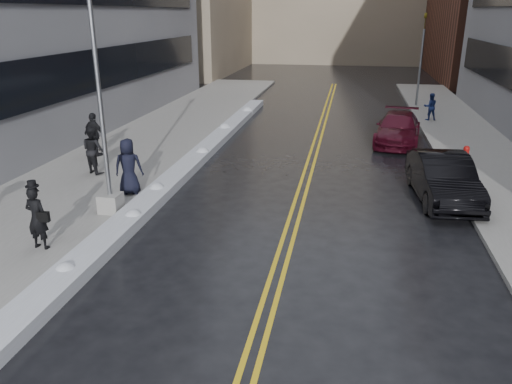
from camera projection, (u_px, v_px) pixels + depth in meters
The scene contains 16 objects.
ground at pixel (191, 252), 13.66m from camera, with size 160.00×160.00×0.00m, color black.
sidewalk_west at pixel (140, 148), 23.88m from camera, with size 5.50×50.00×0.15m, color gray.
sidewalk_east at pixel (489, 165), 21.14m from camera, with size 4.00×50.00×0.15m, color gray.
lane_line_left at pixel (309, 158), 22.49m from camera, with size 0.12×50.00×0.01m, color gold.
lane_line_right at pixel (315, 158), 22.44m from camera, with size 0.12×50.00×0.01m, color gold.
snow_ridge at pixel (193, 161), 21.42m from camera, with size 0.90×30.00×0.34m, color silver.
lamppost at pixel (104, 139), 15.22m from camera, with size 0.65×0.65×7.62m.
fire_hydrant at pixel (466, 153), 21.15m from camera, with size 0.26×0.26×0.73m.
traffic_signal at pixel (421, 56), 33.21m from camera, with size 0.16×0.20×6.00m.
pedestrian_fedora at pixel (37, 218), 13.29m from camera, with size 0.64×0.42×1.76m, color black.
pedestrian_b at pixel (93, 150), 19.59m from camera, with size 0.91×0.71×1.88m, color black.
pedestrian_c at pixel (128, 167), 17.30m from camera, with size 0.97×0.63×1.98m, color black.
pedestrian_d at pixel (94, 135), 21.94m from camera, with size 1.13×0.47×1.93m, color black.
pedestrian_east at pixel (430, 107), 29.38m from camera, with size 0.77×0.60×1.58m, color navy.
car_black at pixel (443, 178), 17.17m from camera, with size 1.70×4.87×1.61m, color black.
car_maroon at pixel (398, 129), 24.80m from camera, with size 2.06×5.07×1.47m, color #370814.
Camera 1 is at (4.02, -11.75, 6.20)m, focal length 35.00 mm.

